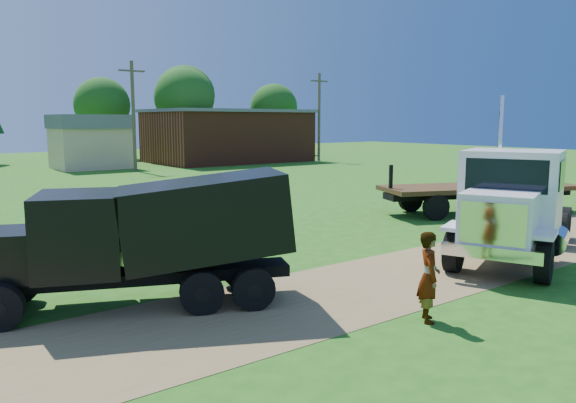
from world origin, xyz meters
TOP-DOWN VIEW (x-y plane):
  - ground at (0.00, 0.00)m, footprint 140.00×140.00m
  - dirt_track at (0.00, 0.00)m, footprint 120.00×4.20m
  - white_semi_tractor at (3.13, -0.86)m, footprint 8.31×5.44m
  - black_dump_truck at (-7.02, 1.93)m, footprint 7.05×4.55m
  - orange_pickup at (-2.88, 8.03)m, footprint 5.86×4.08m
  - flatbed_trailer at (10.22, 5.06)m, footprint 9.32×5.92m
  - spectator_a at (-2.77, -2.60)m, footprint 0.80×0.83m
  - spectator_b at (0.20, 9.02)m, footprint 0.89×0.70m
  - brick_building at (18.00, 40.00)m, footprint 15.40×10.40m
  - tan_shed at (4.00, 40.00)m, footprint 6.20×5.40m
  - utility_poles at (6.00, 35.00)m, footprint 42.20×0.28m
  - tree_row at (5.06, 50.34)m, footprint 58.91×16.44m

SIDE VIEW (x-z plane):
  - ground at x=0.00m, z-range 0.00..0.00m
  - dirt_track at x=0.00m, z-range 0.00..0.01m
  - orange_pickup at x=-2.88m, z-range 0.00..1.49m
  - spectator_b at x=0.20m, z-range 0.00..1.83m
  - spectator_a at x=-2.77m, z-range 0.00..1.92m
  - flatbed_trailer at x=10.22m, z-range -0.16..2.13m
  - black_dump_truck at x=-7.02m, z-range 0.15..3.20m
  - white_semi_tractor at x=3.13m, z-range -0.79..4.19m
  - tan_shed at x=4.00m, z-range 0.07..4.77m
  - brick_building at x=18.00m, z-range 0.01..5.31m
  - utility_poles at x=6.00m, z-range 0.21..9.21m
  - tree_row at x=5.06m, z-range 0.91..12.46m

